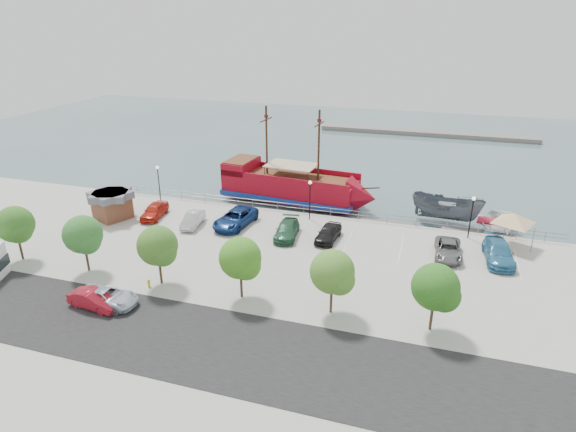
% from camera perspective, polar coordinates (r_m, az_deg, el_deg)
% --- Properties ---
extents(ground, '(160.00, 160.00, 0.00)m').
position_cam_1_polar(ground, '(46.13, 0.45, -4.50)').
color(ground, '#40595E').
extents(land_slab, '(100.00, 58.00, 1.20)m').
position_cam_1_polar(land_slab, '(30.02, -12.14, -21.41)').
color(land_slab, '#ACAA98').
rests_on(land_slab, ground).
extents(street, '(100.00, 8.00, 0.04)m').
position_cam_1_polar(street, '(32.93, -7.94, -15.07)').
color(street, black).
rests_on(street, land_slab).
extents(sidewalk, '(100.00, 4.00, 0.05)m').
position_cam_1_polar(sidewalk, '(37.42, -4.06, -9.78)').
color(sidewalk, '#A3A095').
rests_on(sidewalk, land_slab).
extents(seawall_railing, '(50.00, 0.06, 1.00)m').
position_cam_1_polar(seawall_railing, '(52.35, 2.93, 0.72)').
color(seawall_railing, slate).
rests_on(seawall_railing, land_slab).
extents(far_shore, '(40.00, 3.00, 0.80)m').
position_cam_1_polar(far_shore, '(96.56, 15.99, 9.42)').
color(far_shore, slate).
rests_on(far_shore, ground).
extents(pirate_ship, '(19.20, 6.90, 11.98)m').
position_cam_1_polar(pirate_ship, '(57.55, 1.51, 3.31)').
color(pirate_ship, maroon).
rests_on(pirate_ship, ground).
extents(patrol_boat, '(8.18, 4.52, 2.99)m').
position_cam_1_polar(patrol_boat, '(55.00, 18.25, 0.63)').
color(patrol_boat, '#525962').
rests_on(patrol_boat, ground).
extents(speedboat, '(6.06, 7.72, 1.45)m').
position_cam_1_polar(speedboat, '(54.85, 23.54, -1.09)').
color(speedboat, white).
rests_on(speedboat, ground).
extents(dock_west, '(6.69, 2.69, 0.37)m').
position_cam_1_polar(dock_west, '(58.65, -9.79, 1.46)').
color(dock_west, slate).
rests_on(dock_west, ground).
extents(dock_mid, '(6.53, 2.50, 0.36)m').
position_cam_1_polar(dock_mid, '(53.00, 10.94, -0.98)').
color(dock_mid, '#6A655D').
rests_on(dock_mid, ground).
extents(dock_east, '(7.98, 3.18, 0.44)m').
position_cam_1_polar(dock_east, '(53.08, 21.84, -2.19)').
color(dock_east, slate).
rests_on(dock_east, ground).
extents(shed, '(4.75, 4.75, 2.95)m').
position_cam_1_polar(shed, '(54.37, -20.16, 1.33)').
color(shed, brown).
rests_on(shed, land_slab).
extents(canopy_tent, '(5.68, 5.68, 3.72)m').
position_cam_1_polar(canopy_tent, '(48.93, 25.30, 0.28)').
color(canopy_tent, slate).
rests_on(canopy_tent, land_slab).
extents(street_van, '(4.83, 2.24, 1.34)m').
position_cam_1_polar(street_van, '(38.76, -20.71, -8.97)').
color(street_van, silver).
rests_on(street_van, street).
extents(street_sedan, '(4.24, 1.88, 1.35)m').
position_cam_1_polar(street_sedan, '(38.77, -21.99, -9.17)').
color(street_sedan, '#AA1726').
rests_on(street_sedan, street).
extents(fire_hydrant, '(0.23, 0.23, 0.66)m').
position_cam_1_polar(fire_hydrant, '(40.25, -16.17, -7.62)').
color(fire_hydrant, gold).
rests_on(fire_hydrant, sidewalk).
extents(lamp_post_left, '(0.36, 0.36, 4.28)m').
position_cam_1_polar(lamp_post_left, '(57.29, -15.12, 4.47)').
color(lamp_post_left, black).
rests_on(lamp_post_left, land_slab).
extents(lamp_post_mid, '(0.36, 0.36, 4.28)m').
position_cam_1_polar(lamp_post_mid, '(50.31, 2.61, 2.74)').
color(lamp_post_mid, black).
rests_on(lamp_post_mid, land_slab).
extents(lamp_post_right, '(0.36, 0.36, 4.28)m').
position_cam_1_polar(lamp_post_right, '(49.07, 20.98, 0.67)').
color(lamp_post_right, black).
rests_on(lamp_post_right, land_slab).
extents(tree_a, '(3.30, 3.20, 5.00)m').
position_cam_1_polar(tree_a, '(47.65, -29.55, -1.03)').
color(tree_a, '#473321').
rests_on(tree_a, sidewalk).
extents(tree_b, '(3.30, 3.20, 5.00)m').
position_cam_1_polar(tree_b, '(42.99, -23.04, -2.21)').
color(tree_b, '#473321').
rests_on(tree_b, sidewalk).
extents(tree_c, '(3.30, 3.20, 5.00)m').
position_cam_1_polar(tree_c, '(39.03, -15.07, -3.60)').
color(tree_c, '#473321').
rests_on(tree_c, sidewalk).
extents(tree_d, '(3.30, 3.20, 5.00)m').
position_cam_1_polar(tree_d, '(36.00, -5.51, -5.18)').
color(tree_d, '#473321').
rests_on(tree_d, sidewalk).
extents(tree_e, '(3.30, 3.20, 5.00)m').
position_cam_1_polar(tree_e, '(34.17, 5.48, -6.81)').
color(tree_e, '#473321').
rests_on(tree_e, sidewalk).
extents(tree_f, '(3.30, 3.20, 5.00)m').
position_cam_1_polar(tree_f, '(33.71, 17.30, -8.28)').
color(tree_f, '#473321').
rests_on(tree_f, sidewalk).
extents(parked_car_a, '(2.44, 4.74, 1.54)m').
position_cam_1_polar(parked_car_a, '(53.43, -15.55, 0.63)').
color(parked_car_a, '#B51F11').
rests_on(parked_car_a, land_slab).
extents(parked_car_b, '(2.05, 4.34, 1.38)m').
position_cam_1_polar(parked_car_b, '(50.40, -11.22, -0.40)').
color(parked_car_b, '#BCBCBC').
rests_on(parked_car_b, land_slab).
extents(parked_car_c, '(3.44, 6.21, 1.65)m').
position_cam_1_polar(parked_car_c, '(49.69, -6.25, -0.26)').
color(parked_car_c, navy).
rests_on(parked_car_c, land_slab).
extents(parked_car_d, '(2.62, 5.18, 1.44)m').
position_cam_1_polar(parked_car_d, '(46.96, -0.13, -1.66)').
color(parked_car_d, '#285A3A').
rests_on(parked_car_d, land_slab).
extents(parked_car_e, '(2.13, 4.53, 1.50)m').
position_cam_1_polar(parked_car_e, '(46.42, 4.80, -2.00)').
color(parked_car_e, black).
rests_on(parked_car_e, land_slab).
extents(parked_car_g, '(2.43, 4.98, 1.36)m').
position_cam_1_polar(parked_car_g, '(45.52, 18.45, -3.79)').
color(parked_car_g, slate).
rests_on(parked_car_g, land_slab).
extents(parked_car_h, '(2.68, 5.74, 1.62)m').
position_cam_1_polar(parked_car_h, '(46.28, 23.69, -3.97)').
color(parked_car_h, teal).
rests_on(parked_car_h, land_slab).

